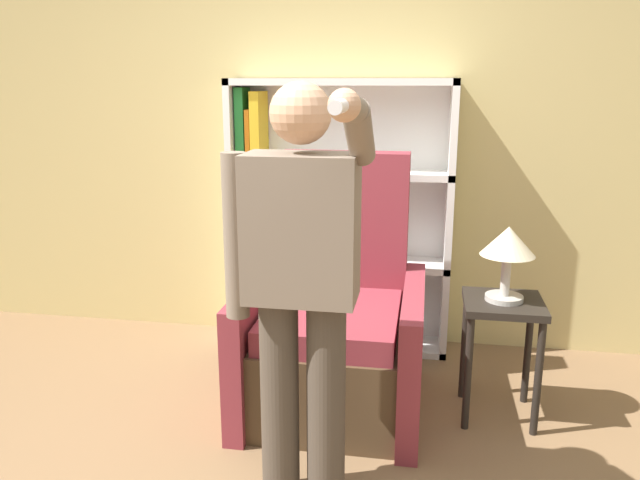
# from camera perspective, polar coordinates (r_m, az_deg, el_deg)

# --- Properties ---
(wall_back) EXTENTS (8.00, 0.06, 2.80)m
(wall_back) POSITION_cam_1_polar(r_m,az_deg,el_deg) (3.91, -0.19, 10.98)
(wall_back) COLOR tan
(wall_back) RESTS_ON ground_plane
(bookcase) EXTENTS (1.34, 0.28, 1.64)m
(bookcase) POSITION_cam_1_polar(r_m,az_deg,el_deg) (3.83, 0.14, 2.05)
(bookcase) COLOR white
(bookcase) RESTS_ON ground_plane
(armchair) EXTENTS (0.88, 0.93, 1.27)m
(armchair) POSITION_cam_1_polar(r_m,az_deg,el_deg) (3.23, 1.44, -8.38)
(armchair) COLOR #4C3823
(armchair) RESTS_ON ground_plane
(person_standing) EXTENTS (0.56, 0.78, 1.63)m
(person_standing) POSITION_cam_1_polar(r_m,az_deg,el_deg) (2.29, -1.77, -3.42)
(person_standing) COLOR #473D33
(person_standing) RESTS_ON ground_plane
(side_table) EXTENTS (0.37, 0.37, 0.61)m
(side_table) POSITION_cam_1_polar(r_m,az_deg,el_deg) (3.18, 16.29, -7.52)
(side_table) COLOR black
(side_table) RESTS_ON ground_plane
(table_lamp) EXTENTS (0.26, 0.26, 0.36)m
(table_lamp) POSITION_cam_1_polar(r_m,az_deg,el_deg) (3.06, 16.80, -0.60)
(table_lamp) COLOR #B7B2A8
(table_lamp) RESTS_ON side_table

